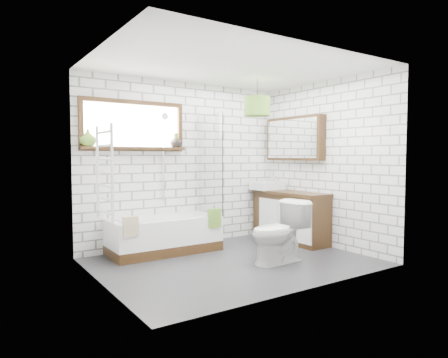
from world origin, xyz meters
TOP-DOWN VIEW (x-y plane):
  - floor at (0.00, 0.00)m, footprint 3.40×2.60m
  - ceiling at (0.00, 0.00)m, footprint 3.40×2.60m
  - wall_back at (0.00, 1.30)m, footprint 3.40×0.01m
  - wall_front at (0.00, -1.30)m, footprint 3.40×0.01m
  - wall_left at (-1.70, 0.00)m, footprint 0.01×2.60m
  - wall_right at (1.70, 0.00)m, footprint 0.01×2.60m
  - window at (-0.85, 1.26)m, footprint 1.52×0.16m
  - towel_radiator at (-1.66, 0.00)m, footprint 0.06×0.52m
  - mirror_cabinet at (1.62, 0.60)m, footprint 0.16×1.20m
  - shower_riser at (-0.40, 1.26)m, footprint 0.02×0.02m
  - bathtub at (-0.53, 0.96)m, footprint 1.55×0.68m
  - shower_screen at (0.22, 0.96)m, footprint 0.02×0.72m
  - towel_green at (0.09, 0.62)m, footprint 0.20×0.05m
  - towel_beige at (-1.16, 0.62)m, footprint 0.20×0.05m
  - vanity at (1.47, 0.53)m, footprint 0.45×1.40m
  - basin at (1.41, 1.03)m, footprint 0.47×0.41m
  - tap at (1.57, 1.03)m, footprint 0.04×0.04m
  - toilet at (0.45, -0.36)m, footprint 0.49×0.80m
  - vase_olive at (-1.50, 1.23)m, footprint 0.28×0.28m
  - vase_dark at (-0.20, 1.23)m, footprint 0.22×0.22m
  - bottle at (-0.20, 1.23)m, footprint 0.08×0.08m
  - pendant at (0.75, 0.48)m, footprint 0.38×0.38m

SIDE VIEW (x-z plane):
  - floor at x=0.00m, z-range -0.01..0.00m
  - bathtub at x=-0.53m, z-range 0.00..0.50m
  - toilet at x=0.45m, z-range 0.00..0.80m
  - vanity at x=1.47m, z-range 0.00..0.80m
  - towel_green at x=0.09m, z-range 0.35..0.62m
  - towel_beige at x=-1.16m, z-range 0.35..0.61m
  - basin at x=1.41m, z-range 0.80..0.94m
  - tap at x=1.57m, z-range 0.85..1.02m
  - towel_radiator at x=-1.66m, z-range 0.70..1.70m
  - wall_back at x=0.00m, z-range 0.00..2.50m
  - wall_front at x=0.00m, z-range 0.00..2.50m
  - wall_left at x=-1.70m, z-range 0.00..2.50m
  - wall_right at x=1.70m, z-range 0.00..2.50m
  - shower_screen at x=0.22m, z-range 0.50..2.00m
  - shower_riser at x=-0.40m, z-range 0.70..2.00m
  - vase_dark at x=-0.20m, z-range 1.48..1.66m
  - bottle at x=-0.20m, z-range 1.48..1.69m
  - vase_olive at x=-1.50m, z-range 1.48..1.70m
  - mirror_cabinet at x=1.62m, z-range 1.30..2.00m
  - window at x=-0.85m, z-range 1.46..2.14m
  - pendant at x=0.75m, z-range 1.96..2.24m
  - ceiling at x=0.00m, z-range 2.50..2.51m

